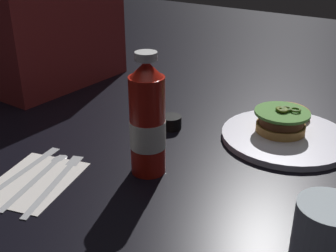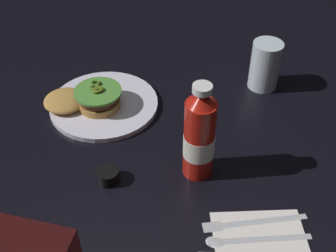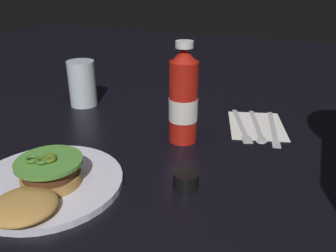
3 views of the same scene
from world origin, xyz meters
name	(u,v)px [view 1 (image 1 of 3)]	position (x,y,z in m)	size (l,w,h in m)	color
ground_plane	(212,154)	(0.00, 0.00, 0.00)	(3.00, 3.00, 0.00)	black
dinner_plate	(285,137)	(0.14, -0.09, 0.01)	(0.27, 0.27, 0.01)	white
burger_sandwich	(284,117)	(0.18, -0.07, 0.03)	(0.19, 0.12, 0.05)	#B98641
ketchup_bottle	(147,122)	(-0.12, 0.06, 0.10)	(0.06, 0.06, 0.22)	#B61B11
water_glass	(323,250)	(-0.23, -0.28, 0.06)	(0.08, 0.08, 0.13)	silver
condiment_cup	(171,122)	(0.05, 0.13, 0.01)	(0.05, 0.05, 0.03)	black
napkin	(34,181)	(-0.27, 0.20, 0.00)	(0.17, 0.13, 0.00)	white
fork_utensil	(59,177)	(-0.24, 0.17, 0.00)	(0.19, 0.09, 0.00)	silver
spoon_utensil	(44,171)	(-0.24, 0.21, 0.00)	(0.19, 0.07, 0.00)	silver
butter_knife	(26,168)	(-0.25, 0.25, 0.00)	(0.21, 0.06, 0.00)	silver
diner_person	(50,3)	(0.12, 0.57, 0.22)	(0.38, 0.18, 0.52)	maroon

